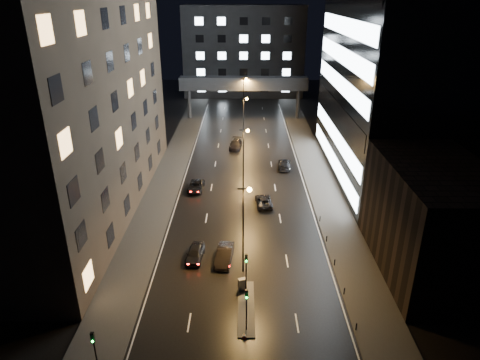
{
  "coord_description": "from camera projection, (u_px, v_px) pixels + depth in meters",
  "views": [
    {
      "loc": [
        -0.03,
        -30.93,
        28.09
      ],
      "look_at": [
        -0.47,
        23.82,
        4.0
      ],
      "focal_mm": 32.0,
      "sensor_mm": 36.0,
      "label": 1
    }
  ],
  "objects": [
    {
      "name": "building_right_glass",
      "position": [
        412.0,
        33.0,
        63.33
      ],
      "size": [
        20.0,
        36.0,
        45.0
      ],
      "primitive_type": "cube",
      "color": "black",
      "rests_on": "ground"
    },
    {
      "name": "ground",
      "position": [
        243.0,
        164.0,
        76.23
      ],
      "size": [
        160.0,
        160.0,
        0.0
      ],
      "primitive_type": "plane",
      "color": "black",
      "rests_on": "ground"
    },
    {
      "name": "skybridge",
      "position": [
        244.0,
        84.0,
        100.33
      ],
      "size": [
        30.0,
        3.0,
        10.0
      ],
      "color": "#333335",
      "rests_on": "ground"
    },
    {
      "name": "building_far",
      "position": [
        244.0,
        51.0,
        124.28
      ],
      "size": [
        34.0,
        14.0,
        25.0
      ],
      "primitive_type": "cube",
      "color": "#333335",
      "rests_on": "ground"
    },
    {
      "name": "streetlight_mid_a",
      "position": [
        245.0,
        153.0,
        62.63
      ],
      "size": [
        1.45,
        0.5,
        10.15
      ],
      "color": "black",
      "rests_on": "ground"
    },
    {
      "name": "car_away_c",
      "position": [
        196.0,
        186.0,
        65.89
      ],
      "size": [
        2.51,
        4.92,
        1.33
      ],
      "primitive_type": "imported",
      "rotation": [
        0.0,
        0.0,
        -0.06
      ],
      "color": "black",
      "rests_on": "ground"
    },
    {
      "name": "streetlight_far",
      "position": [
        244.0,
        94.0,
        99.24
      ],
      "size": [
        1.45,
        0.5,
        10.15
      ],
      "color": "black",
      "rests_on": "ground"
    },
    {
      "name": "car_toward_a",
      "position": [
        264.0,
        201.0,
        61.26
      ],
      "size": [
        2.52,
        4.85,
        1.31
      ],
      "primitive_type": "imported",
      "rotation": [
        0.0,
        0.0,
        3.22
      ],
      "color": "black",
      "rests_on": "ground"
    },
    {
      "name": "car_away_b",
      "position": [
        224.0,
        255.0,
        48.46
      ],
      "size": [
        2.21,
        5.02,
        1.6
      ],
      "primitive_type": "imported",
      "rotation": [
        0.0,
        0.0,
        -0.11
      ],
      "color": "black",
      "rests_on": "ground"
    },
    {
      "name": "streetlight_mid_b",
      "position": [
        244.0,
        117.0,
        80.94
      ],
      "size": [
        1.45,
        0.5,
        10.15
      ],
      "color": "black",
      "rests_on": "ground"
    },
    {
      "name": "utility_cabinet",
      "position": [
        242.0,
        284.0,
        43.5
      ],
      "size": [
        0.92,
        0.72,
        1.37
      ],
      "primitive_type": "cube",
      "rotation": [
        0.0,
        0.0,
        0.36
      ],
      "color": "#515153",
      "rests_on": "median_island"
    },
    {
      "name": "bollard_row",
      "position": [
        339.0,
        277.0,
        45.32
      ],
      "size": [
        0.12,
        25.12,
        0.9
      ],
      "color": "black",
      "rests_on": "ground"
    },
    {
      "name": "sidewalk_left",
      "position": [
        169.0,
        174.0,
        71.72
      ],
      "size": [
        5.0,
        110.0,
        0.15
      ],
      "primitive_type": "cube",
      "color": "#383533",
      "rests_on": "ground"
    },
    {
      "name": "building_right_low",
      "position": [
        432.0,
        220.0,
        45.3
      ],
      "size": [
        10.0,
        18.0,
        12.0
      ],
      "primitive_type": "cube",
      "color": "black",
      "rests_on": "ground"
    },
    {
      "name": "traffic_signal_near",
      "position": [
        246.0,
        267.0,
        42.49
      ],
      "size": [
        0.28,
        0.34,
        4.4
      ],
      "color": "black",
      "rests_on": "median_island"
    },
    {
      "name": "cone_a",
      "position": [
        244.0,
        336.0,
        37.74
      ],
      "size": [
        0.52,
        0.52,
        0.55
      ],
      "primitive_type": "cone",
      "rotation": [
        0.0,
        0.0,
        0.4
      ],
      "color": "#E73C0C",
      "rests_on": "ground"
    },
    {
      "name": "median_island",
      "position": [
        246.0,
        308.0,
        41.42
      ],
      "size": [
        1.6,
        8.0,
        0.15
      ],
      "primitive_type": "cube",
      "color": "#383533",
      "rests_on": "ground"
    },
    {
      "name": "traffic_signal_corner",
      "position": [
        94.0,
        347.0,
        33.02
      ],
      "size": [
        0.28,
        0.34,
        4.4
      ],
      "color": "black",
      "rests_on": "ground"
    },
    {
      "name": "building_left",
      "position": [
        65.0,
        63.0,
        53.7
      ],
      "size": [
        15.0,
        48.0,
        40.0
      ],
      "primitive_type": "cube",
      "color": "#2D2319",
      "rests_on": "ground"
    },
    {
      "name": "car_away_a",
      "position": [
        195.0,
        253.0,
        48.83
      ],
      "size": [
        2.19,
        4.57,
        1.51
      ],
      "primitive_type": "imported",
      "rotation": [
        0.0,
        0.0,
        -0.1
      ],
      "color": "black",
      "rests_on": "ground"
    },
    {
      "name": "streetlight_near",
      "position": [
        245.0,
        219.0,
        44.33
      ],
      "size": [
        1.45,
        0.5,
        10.15
      ],
      "color": "black",
      "rests_on": "ground"
    },
    {
      "name": "traffic_signal_far",
      "position": [
        247.0,
        303.0,
        37.45
      ],
      "size": [
        0.28,
        0.34,
        4.4
      ],
      "color": "black",
      "rests_on": "median_island"
    },
    {
      "name": "car_toward_b",
      "position": [
        284.0,
        164.0,
        74.17
      ],
      "size": [
        2.61,
        5.36,
        1.5
      ],
      "primitive_type": "imported",
      "rotation": [
        0.0,
        0.0,
        3.04
      ],
      "color": "black",
      "rests_on": "ground"
    },
    {
      "name": "car_away_d",
      "position": [
        236.0,
        144.0,
        83.69
      ],
      "size": [
        2.73,
        5.61,
        1.57
      ],
      "primitive_type": "imported",
      "rotation": [
        0.0,
        0.0,
        -0.1
      ],
      "color": "black",
      "rests_on": "ground"
    },
    {
      "name": "sidewalk_right",
      "position": [
        318.0,
        175.0,
        71.54
      ],
      "size": [
        5.0,
        110.0,
        0.15
      ],
      "primitive_type": "cube",
      "color": "#383533",
      "rests_on": "ground"
    }
  ]
}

